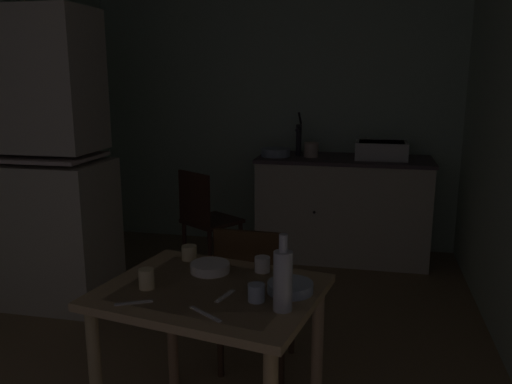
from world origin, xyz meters
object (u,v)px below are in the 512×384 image
mixing_bowl_counter (276,152)px  chair_far_side (255,293)px  teacup_cream (256,293)px  hutch_cabinet (48,171)px  dining_table (211,312)px  serving_bowl_wide (210,267)px  chair_by_counter (206,218)px  sink_basin (381,150)px  hand_pump (299,137)px  glass_bottle (283,279)px

mixing_bowl_counter → chair_far_side: (0.24, -1.98, -0.49)m
chair_far_side → teacup_cream: (0.16, -0.69, 0.31)m
chair_far_side → hutch_cabinet: bearing=158.9°
mixing_bowl_counter → dining_table: (0.17, -2.58, -0.33)m
serving_bowl_wide → teacup_cream: bearing=-44.4°
hutch_cabinet → chair_far_side: size_ratio=2.42×
chair_far_side → chair_by_counter: (-0.73, 1.44, -0.00)m
chair_by_counter → dining_table: bearing=-71.9°
hutch_cabinet → mixing_bowl_counter: (1.39, 1.35, -0.02)m
chair_by_counter → serving_bowl_wide: chair_by_counter is taller
serving_bowl_wide → mixing_bowl_counter: bearing=92.7°
chair_by_counter → sink_basin: bearing=22.5°
hand_pump → chair_by_counter: size_ratio=0.45×
dining_table → glass_bottle: glass_bottle is taller
sink_basin → teacup_cream: 2.78m
serving_bowl_wide → dining_table: bearing=-72.3°
dining_table → teacup_cream: 0.28m
mixing_bowl_counter → chair_far_side: mixing_bowl_counter is taller
hutch_cabinet → chair_far_side: bearing=-21.1°
mixing_bowl_counter → teacup_cream: size_ratio=3.64×
hutch_cabinet → teacup_cream: bearing=-36.5°
hutch_cabinet → dining_table: bearing=-38.2°
chair_by_counter → chair_far_side: bearing=-63.1°
hand_pump → teacup_cream: hand_pump is taller
hand_pump → chair_far_side: size_ratio=0.46×
hutch_cabinet → dining_table: 2.02m
chair_by_counter → glass_bottle: glass_bottle is taller
hand_pump → teacup_cream: size_ratio=5.43×
chair_far_side → teacup_cream: 0.77m
hutch_cabinet → dining_table: hutch_cabinet is taller
sink_basin → hand_pump: hand_pump is taller
sink_basin → chair_far_side: sink_basin is taller
chair_far_side → serving_bowl_wide: chair_far_side is taller
sink_basin → mixing_bowl_counter: sink_basin is taller
sink_basin → hand_pump: bearing=176.4°
mixing_bowl_counter → hutch_cabinet: bearing=-135.9°
chair_by_counter → glass_bottle: 2.45m
chair_by_counter → glass_bottle: bearing=-65.4°
chair_by_counter → serving_bowl_wide: bearing=-71.9°
hutch_cabinet → chair_far_side: (1.63, -0.63, -0.51)m
mixing_bowl_counter → chair_far_side: 2.05m
chair_far_side → teacup_cream: size_ratio=11.93×
dining_table → chair_far_side: 0.62m
teacup_cream → glass_bottle: bearing=-27.3°
hand_pump → glass_bottle: size_ratio=1.26×
serving_bowl_wide → glass_bottle: glass_bottle is taller
serving_bowl_wide → sink_basin: bearing=71.7°
serving_bowl_wide → teacup_cream: (0.28, -0.27, 0.01)m
sink_basin → teacup_cream: size_ratio=6.13×
sink_basin → chair_by_counter: size_ratio=0.51×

